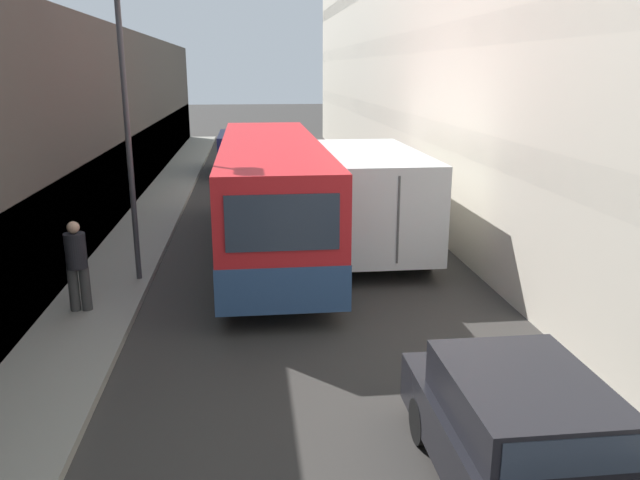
{
  "coord_description": "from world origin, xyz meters",
  "views": [
    {
      "loc": [
        -1.2,
        -0.02,
        4.72
      ],
      "look_at": [
        0.09,
        11.31,
        1.6
      ],
      "focal_mm": 35.0,
      "sensor_mm": 36.0,
      "label": 1
    }
  ],
  "objects_px": {
    "bus": "(271,193)",
    "panel_van": "(241,151)",
    "box_truck": "(366,191)",
    "street_lamp": "(123,77)",
    "car_hatchback": "(523,439)",
    "pedestrian": "(77,263)"
  },
  "relations": [
    {
      "from": "car_hatchback",
      "to": "box_truck",
      "type": "height_order",
      "value": "box_truck"
    },
    {
      "from": "panel_van",
      "to": "car_hatchback",
      "type": "bearing_deg",
      "value": -81.99
    },
    {
      "from": "street_lamp",
      "to": "bus",
      "type": "bearing_deg",
      "value": 37.19
    },
    {
      "from": "box_truck",
      "to": "panel_van",
      "type": "bearing_deg",
      "value": 105.4
    },
    {
      "from": "panel_van",
      "to": "street_lamp",
      "type": "xyz_separation_m",
      "value": [
        -2.19,
        -15.77,
        3.54
      ]
    },
    {
      "from": "car_hatchback",
      "to": "box_truck",
      "type": "xyz_separation_m",
      "value": [
        0.22,
        10.82,
        0.75
      ]
    },
    {
      "from": "car_hatchback",
      "to": "street_lamp",
      "type": "height_order",
      "value": "street_lamp"
    },
    {
      "from": "car_hatchback",
      "to": "panel_van",
      "type": "bearing_deg",
      "value": 98.01
    },
    {
      "from": "car_hatchback",
      "to": "bus",
      "type": "height_order",
      "value": "bus"
    },
    {
      "from": "box_truck",
      "to": "street_lamp",
      "type": "relative_size",
      "value": 1.25
    },
    {
      "from": "box_truck",
      "to": "panel_van",
      "type": "height_order",
      "value": "box_truck"
    },
    {
      "from": "car_hatchback",
      "to": "bus",
      "type": "distance_m",
      "value": 10.64
    },
    {
      "from": "bus",
      "to": "pedestrian",
      "type": "relative_size",
      "value": 6.25
    },
    {
      "from": "car_hatchback",
      "to": "street_lamp",
      "type": "relative_size",
      "value": 0.63
    },
    {
      "from": "bus",
      "to": "panel_van",
      "type": "relative_size",
      "value": 2.5
    },
    {
      "from": "pedestrian",
      "to": "street_lamp",
      "type": "relative_size",
      "value": 0.28
    },
    {
      "from": "car_hatchback",
      "to": "pedestrian",
      "type": "distance_m",
      "value": 8.82
    },
    {
      "from": "car_hatchback",
      "to": "bus",
      "type": "relative_size",
      "value": 0.36
    },
    {
      "from": "car_hatchback",
      "to": "box_truck",
      "type": "distance_m",
      "value": 10.85
    },
    {
      "from": "bus",
      "to": "panel_van",
      "type": "xyz_separation_m",
      "value": [
        -0.92,
        13.41,
        -0.54
      ]
    },
    {
      "from": "pedestrian",
      "to": "panel_van",
      "type": "bearing_deg",
      "value": 80.35
    },
    {
      "from": "box_truck",
      "to": "panel_van",
      "type": "distance_m",
      "value": 13.41
    }
  ]
}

